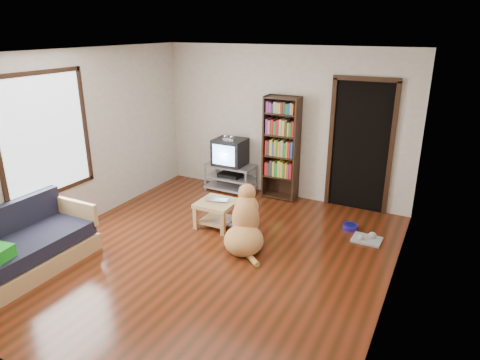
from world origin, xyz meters
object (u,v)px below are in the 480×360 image
at_px(grey_rag, 367,240).
at_px(crt_tv, 231,151).
at_px(coffee_table, 217,209).
at_px(sofa, 21,252).
at_px(tv_stand, 230,176).
at_px(laptop, 216,201).
at_px(dog, 245,225).
at_px(dog_bowl, 350,227).
at_px(bookshelf, 281,143).

bearing_deg(grey_rag, crt_tv, 161.58).
bearing_deg(coffee_table, grey_rag, 14.49).
relative_size(grey_rag, coffee_table, 0.73).
xyz_separation_m(grey_rag, sofa, (-3.66, -2.76, 0.25)).
bearing_deg(grey_rag, tv_stand, 162.00).
xyz_separation_m(laptop, dog, (0.67, -0.35, -0.10)).
bearing_deg(dog, laptop, 152.42).
bearing_deg(crt_tv, tv_stand, -90.00).
xyz_separation_m(dog_bowl, tv_stand, (-2.38, 0.62, 0.23)).
bearing_deg(dog_bowl, bookshelf, 153.46).
distance_m(crt_tv, coffee_table, 1.61).
bearing_deg(tv_stand, crt_tv, 90.00).
distance_m(tv_stand, coffee_table, 1.52).
relative_size(tv_stand, crt_tv, 1.55).
height_order(laptop, dog, dog).
bearing_deg(grey_rag, dog, -147.74).
relative_size(bookshelf, sofa, 1.00).
bearing_deg(sofa, coffee_table, 55.56).
height_order(crt_tv, coffee_table, crt_tv).
relative_size(dog_bowl, grey_rag, 0.55).
relative_size(laptop, grey_rag, 0.86).
distance_m(sofa, coffee_table, 2.67).
relative_size(laptop, bookshelf, 0.19).
height_order(laptop, coffee_table, laptop).
bearing_deg(coffee_table, tv_stand, 110.69).
xyz_separation_m(tv_stand, dog, (1.21, -1.80, 0.05)).
xyz_separation_m(tv_stand, sofa, (-0.97, -3.63, -0.01)).
relative_size(dog_bowl, crt_tv, 0.38).
distance_m(grey_rag, crt_tv, 2.92).
bearing_deg(tv_stand, bookshelf, 5.63).
distance_m(crt_tv, sofa, 3.81).
relative_size(laptop, coffee_table, 0.63).
bearing_deg(tv_stand, dog, -56.25).
relative_size(grey_rag, dog, 0.42).
bearing_deg(dog, dog_bowl, 45.13).
height_order(bookshelf, sofa, bookshelf).
xyz_separation_m(tv_stand, bookshelf, (0.95, 0.09, 0.73)).
height_order(tv_stand, coffee_table, tv_stand).
xyz_separation_m(laptop, grey_rag, (2.14, 0.58, -0.40)).
relative_size(crt_tv, dog, 0.60).
height_order(tv_stand, crt_tv, crt_tv).
relative_size(crt_tv, coffee_table, 1.05).
bearing_deg(dog_bowl, laptop, -155.66).
xyz_separation_m(grey_rag, coffee_table, (-2.14, -0.55, 0.27)).
bearing_deg(laptop, grey_rag, -0.85).
relative_size(bookshelf, dog, 1.87).
bearing_deg(laptop, bookshelf, 59.04).
bearing_deg(sofa, dog_bowl, 41.88).
xyz_separation_m(tv_stand, crt_tv, (0.00, 0.02, 0.47)).
distance_m(laptop, dog_bowl, 2.06).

